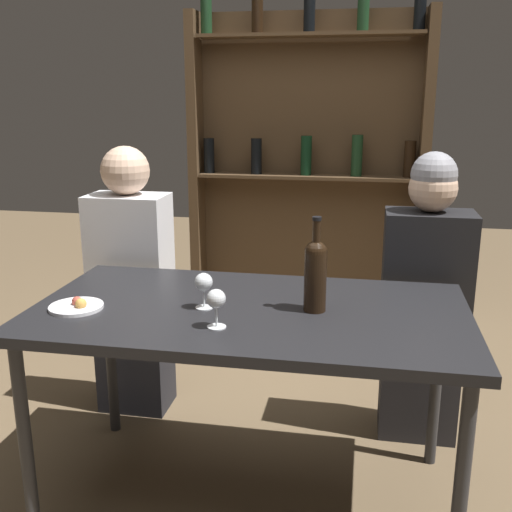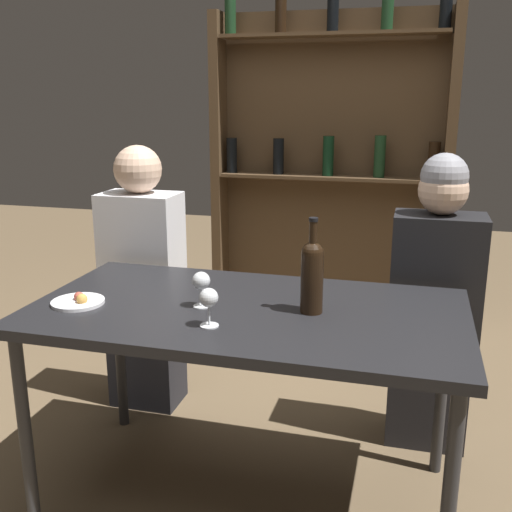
{
  "view_description": "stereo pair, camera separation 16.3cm",
  "coord_description": "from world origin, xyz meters",
  "px_view_note": "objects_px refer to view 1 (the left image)",
  "views": [
    {
      "loc": [
        0.37,
        -1.89,
        1.44
      ],
      "look_at": [
        0.0,
        0.12,
        0.89
      ],
      "focal_mm": 42.0,
      "sensor_mm": 36.0,
      "label": 1
    },
    {
      "loc": [
        0.53,
        -1.85,
        1.44
      ],
      "look_at": [
        0.0,
        0.12,
        0.89
      ],
      "focal_mm": 42.0,
      "sensor_mm": 36.0,
      "label": 2
    }
  ],
  "objects_px": {
    "wine_glass_1": "(204,284)",
    "food_plate_0": "(77,306)",
    "seated_person_left": "(132,288)",
    "seated_person_right": "(424,303)",
    "wine_bottle": "(315,272)",
    "wine_glass_0": "(216,301)"
  },
  "relations": [
    {
      "from": "food_plate_0",
      "to": "seated_person_right",
      "type": "distance_m",
      "value": 1.4
    },
    {
      "from": "wine_glass_0",
      "to": "seated_person_left",
      "type": "xyz_separation_m",
      "value": [
        -0.59,
        0.76,
        -0.24
      ]
    },
    {
      "from": "wine_bottle",
      "to": "seated_person_left",
      "type": "relative_size",
      "value": 0.26
    },
    {
      "from": "seated_person_left",
      "to": "seated_person_right",
      "type": "height_order",
      "value": "seated_person_left"
    },
    {
      "from": "wine_bottle",
      "to": "seated_person_right",
      "type": "bearing_deg",
      "value": 53.24
    },
    {
      "from": "seated_person_left",
      "to": "wine_bottle",
      "type": "bearing_deg",
      "value": -32.22
    },
    {
      "from": "wine_glass_1",
      "to": "food_plate_0",
      "type": "relative_size",
      "value": 0.68
    },
    {
      "from": "seated_person_left",
      "to": "seated_person_right",
      "type": "distance_m",
      "value": 1.29
    },
    {
      "from": "wine_glass_0",
      "to": "wine_bottle",
      "type": "bearing_deg",
      "value": 36.02
    },
    {
      "from": "seated_person_right",
      "to": "wine_bottle",
      "type": "bearing_deg",
      "value": -126.76
    },
    {
      "from": "food_plate_0",
      "to": "seated_person_right",
      "type": "relative_size",
      "value": 0.15
    },
    {
      "from": "seated_person_right",
      "to": "seated_person_left",
      "type": "bearing_deg",
      "value": 180.0
    },
    {
      "from": "wine_glass_1",
      "to": "seated_person_left",
      "type": "height_order",
      "value": "seated_person_left"
    },
    {
      "from": "wine_glass_0",
      "to": "food_plate_0",
      "type": "xyz_separation_m",
      "value": [
        -0.51,
        0.08,
        -0.08
      ]
    },
    {
      "from": "food_plate_0",
      "to": "wine_glass_0",
      "type": "bearing_deg",
      "value": -8.9
    },
    {
      "from": "wine_glass_1",
      "to": "seated_person_left",
      "type": "distance_m",
      "value": 0.82
    },
    {
      "from": "wine_glass_1",
      "to": "seated_person_right",
      "type": "bearing_deg",
      "value": 37.38
    },
    {
      "from": "wine_glass_0",
      "to": "seated_person_right",
      "type": "xyz_separation_m",
      "value": [
        0.7,
        0.76,
        -0.23
      ]
    },
    {
      "from": "wine_glass_1",
      "to": "food_plate_0",
      "type": "height_order",
      "value": "wine_glass_1"
    },
    {
      "from": "wine_bottle",
      "to": "seated_person_left",
      "type": "height_order",
      "value": "seated_person_left"
    },
    {
      "from": "wine_glass_0",
      "to": "seated_person_left",
      "type": "distance_m",
      "value": 0.99
    },
    {
      "from": "wine_glass_1",
      "to": "seated_person_left",
      "type": "relative_size",
      "value": 0.1
    }
  ]
}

